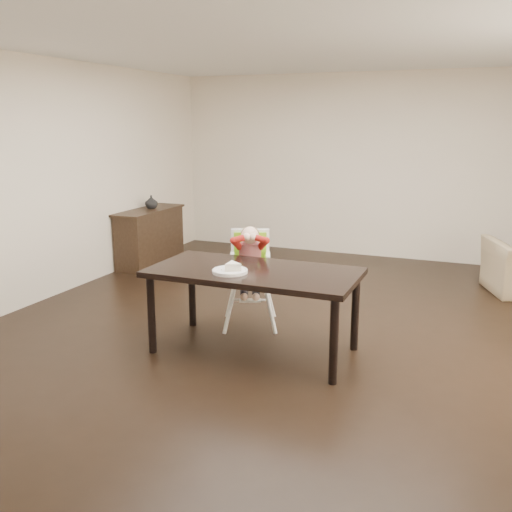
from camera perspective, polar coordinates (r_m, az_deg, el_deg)
The scene contains 7 objects.
ground at distance 5.64m, azimuth 3.94°, elevation -7.49°, with size 7.00×7.00×0.00m, color black.
room_walls at distance 5.27m, azimuth 4.27°, elevation 11.70°, with size 6.02×7.02×2.71m.
dining_table at distance 4.95m, azimuth -0.21°, elevation -2.27°, with size 1.80×0.90×0.75m.
high_chair at distance 5.61m, azimuth -0.60°, elevation 0.03°, with size 0.55×0.55×1.01m.
plate at distance 4.83m, azimuth -2.52°, elevation -1.34°, with size 0.32×0.32×0.09m.
sideboard at distance 8.26m, azimuth -10.56°, elevation 1.92°, with size 0.44×1.26×0.79m.
vase at distance 8.24m, azimuth -10.43°, elevation 5.31°, with size 0.18×0.19×0.18m, color #99999E.
Camera 1 is at (1.64, -5.01, 2.01)m, focal length 40.00 mm.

